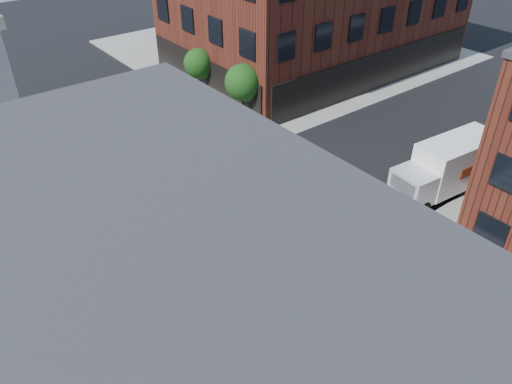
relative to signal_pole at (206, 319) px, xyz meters
name	(u,v)px	position (x,y,z in m)	size (l,w,h in m)	color
ground	(244,224)	(6.72, 6.68, -2.86)	(120.00, 120.00, 0.00)	black
sidewalk_ne	(283,49)	(27.72, 27.68, -2.78)	(30.00, 30.00, 0.15)	gray
building_ne	(317,0)	(27.22, 22.68, 3.14)	(25.00, 16.00, 12.00)	#471A11
tree_near	(244,84)	(14.28, 16.65, 0.30)	(2.69, 2.69, 4.49)	black
tree_far	(200,65)	(14.28, 22.65, 0.02)	(2.43, 2.43, 4.07)	black
signal_pole	(206,319)	(0.00, 0.00, 0.00)	(1.29, 1.24, 4.60)	black
box_truck	(448,167)	(18.21, 1.72, -1.10)	(7.63, 2.96, 3.38)	white
traffic_cone	(217,334)	(1.02, 0.98, -2.54)	(0.45, 0.45, 0.66)	#F62A0A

